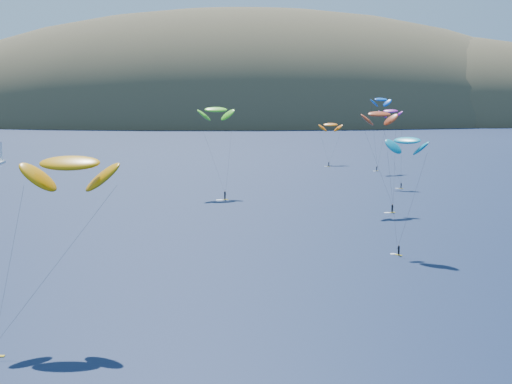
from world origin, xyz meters
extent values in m
ellipsoid|color=#3D3526|center=(20.00, 560.00, -12.60)|extent=(600.00, 300.00, 210.00)
ellipsoid|color=#3D3526|center=(-140.00, 590.00, -7.20)|extent=(340.00, 240.00, 120.00)
ellipsoid|color=#3D3526|center=(180.00, 540.00, -9.36)|extent=(320.00, 220.00, 156.00)
cube|color=white|center=(-85.75, 216.71, 0.37)|extent=(2.39, 7.95, 0.94)
cylinder|color=white|center=(-85.75, 217.23, 5.88)|extent=(0.15, 0.15, 11.02)
ellipsoid|color=orange|center=(-23.95, 35.82, 19.00)|extent=(10.83, 5.50, 5.90)
cube|color=gold|center=(-5.25, 128.19, 0.05)|extent=(1.74, 0.94, 0.09)
cylinder|color=black|center=(-5.25, 128.19, 1.09)|extent=(0.39, 0.39, 1.78)
sphere|color=#8C6047|center=(-5.25, 128.19, 2.13)|extent=(0.30, 0.30, 0.30)
ellipsoid|color=#5AE026|center=(-7.30, 139.46, 21.80)|extent=(10.09, 6.75, 5.16)
cube|color=gold|center=(45.86, 186.53, 0.03)|extent=(1.28, 0.82, 0.07)
cylinder|color=black|center=(45.86, 186.53, 0.81)|extent=(0.29, 0.29, 1.32)
sphere|color=#8C6047|center=(45.86, 186.53, 1.58)|extent=(0.22, 0.22, 0.22)
ellipsoid|color=blue|center=(47.32, 189.26, 23.53)|extent=(8.51, 6.38, 4.30)
cube|color=gold|center=(22.62, 68.00, 0.04)|extent=(1.15, 1.16, 0.07)
cylinder|color=black|center=(22.62, 68.00, 0.83)|extent=(0.30, 0.30, 1.36)
sphere|color=#8C6047|center=(22.62, 68.00, 1.62)|extent=(0.23, 0.23, 0.23)
ellipsoid|color=#0388AB|center=(24.85, 73.09, 18.60)|extent=(7.96, 8.00, 4.30)
cube|color=gold|center=(43.19, 145.04, 0.04)|extent=(1.33, 0.81, 0.07)
cylinder|color=black|center=(43.19, 145.04, 0.84)|extent=(0.30, 0.30, 1.37)
sphere|color=#8C6047|center=(43.19, 145.04, 1.63)|extent=(0.23, 0.23, 0.23)
ellipsoid|color=#97159B|center=(41.78, 153.45, 20.90)|extent=(6.99, 5.07, 3.54)
cube|color=gold|center=(31.47, 107.93, 0.04)|extent=(1.52, 0.76, 0.08)
cylinder|color=black|center=(31.47, 107.93, 0.96)|extent=(0.34, 0.34, 1.57)
sphere|color=#8C6047|center=(31.47, 107.93, 1.87)|extent=(0.26, 0.26, 0.26)
ellipsoid|color=#AC3919|center=(29.40, 113.73, 21.52)|extent=(9.19, 5.86, 4.74)
cube|color=gold|center=(32.17, 201.20, 0.03)|extent=(1.28, 0.46, 0.07)
cylinder|color=black|center=(32.17, 201.20, 0.82)|extent=(0.30, 0.30, 1.35)
sphere|color=#8C6047|center=(32.17, 201.20, 1.61)|extent=(0.23, 0.23, 0.23)
ellipsoid|color=orange|center=(34.24, 211.41, 14.08)|extent=(8.39, 4.38, 4.54)
camera|label=1|loc=(-7.46, -45.34, 27.47)|focal=50.00mm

